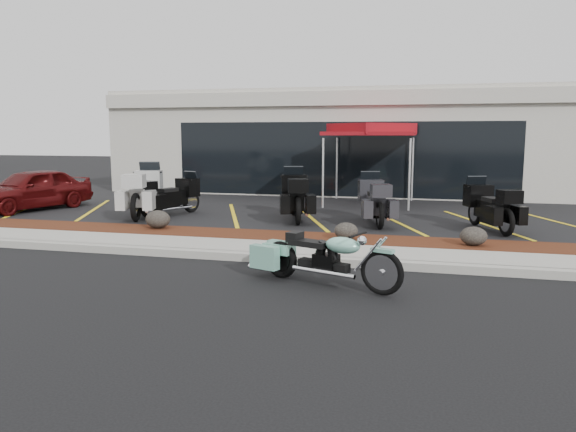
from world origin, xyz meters
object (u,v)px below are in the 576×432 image
(touring_white, at_px, (150,187))
(traffic_cone, at_px, (294,200))
(hero_cruiser, at_px, (382,266))
(parked_car, at_px, (31,189))
(popup_canopy, at_px, (371,131))

(touring_white, relative_size, traffic_cone, 5.14)
(hero_cruiser, bearing_deg, touring_white, 158.84)
(parked_car, relative_size, traffic_cone, 7.40)
(touring_white, bearing_deg, popup_canopy, -75.63)
(hero_cruiser, bearing_deg, popup_canopy, 117.75)
(hero_cruiser, xyz_separation_m, parked_car, (-10.79, 5.95, 0.30))
(touring_white, distance_m, traffic_cone, 4.23)
(traffic_cone, bearing_deg, touring_white, -154.84)
(hero_cruiser, bearing_deg, parked_car, 171.73)
(touring_white, xyz_separation_m, popup_canopy, (5.89, 3.46, 1.60))
(parked_car, distance_m, traffic_cone, 7.80)
(touring_white, bearing_deg, hero_cruiser, -147.84)
(traffic_cone, height_order, popup_canopy, popup_canopy)
(traffic_cone, xyz_separation_m, popup_canopy, (2.09, 1.68, 2.08))
(hero_cruiser, height_order, touring_white, touring_white)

